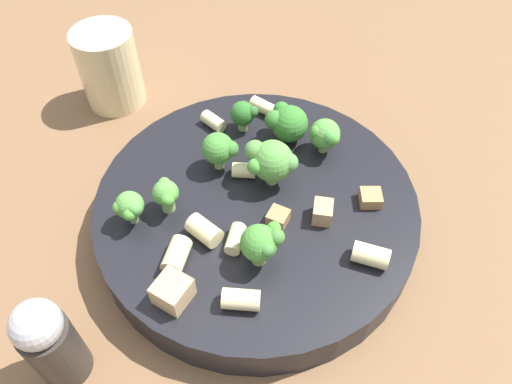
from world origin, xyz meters
The scene contains 24 objects.
ground_plane centered at (0.00, 0.00, 0.00)m, with size 2.00×2.00×0.00m, color brown.
pasta_bowl centered at (0.00, 0.00, 0.02)m, with size 0.29×0.29×0.04m.
broccoli_floret_0 centered at (-0.02, 0.11, 0.06)m, with size 0.03×0.03×0.03m.
broccoli_floret_1 centered at (0.08, -0.03, 0.06)m, with size 0.04×0.04×0.04m.
broccoli_floret_2 centered at (-0.01, 0.08, 0.06)m, with size 0.03×0.02×0.03m.
broccoli_floret_3 centered at (-0.06, -0.01, 0.06)m, with size 0.03×0.03×0.04m.
broccoli_floret_4 centered at (0.09, 0.01, 0.06)m, with size 0.02×0.03×0.03m.
broccoli_floret_5 centered at (0.06, -0.07, 0.06)m, with size 0.03×0.03×0.04m.
broccoli_floret_6 centered at (0.04, 0.03, 0.06)m, with size 0.03×0.03×0.04m.
broccoli_floret_7 centered at (0.02, -0.01, 0.07)m, with size 0.04×0.04×0.05m.
rigatoni_0 centered at (0.12, -0.01, 0.04)m, with size 0.01×0.01×0.03m, color beige.
rigatoni_1 centered at (-0.05, 0.02, 0.04)m, with size 0.01×0.01×0.03m, color beige.
rigatoni_2 centered at (0.10, 0.04, 0.04)m, with size 0.01×0.01×0.03m, color beige.
rigatoni_3 centered at (-0.10, 0.02, 0.05)m, with size 0.02×0.02×0.03m, color beige.
rigatoni_4 centered at (-0.04, 0.04, 0.05)m, with size 0.02×0.02×0.03m, color beige.
rigatoni_5 centered at (0.03, 0.01, 0.05)m, with size 0.01×0.01×0.02m, color beige.
rigatoni_6 centered at (-0.07, -0.09, 0.05)m, with size 0.02×0.02×0.03m, color beige.
rigatoni_7 centered at (-0.06, 0.07, 0.05)m, with size 0.02×0.02×0.03m, color beige.
chicken_chunk_0 centered at (-0.01, -0.10, 0.04)m, with size 0.02×0.02×0.01m, color #A87A4C.
chicken_chunk_1 centered at (-0.09, 0.07, 0.05)m, with size 0.03×0.02×0.02m, color tan.
chicken_chunk_2 centered at (-0.03, -0.02, 0.04)m, with size 0.02×0.02×0.01m, color #A87A4C.
chicken_chunk_3 centered at (-0.02, -0.06, 0.05)m, with size 0.02×0.02×0.02m, color tan.
drinking_glass centered at (0.19, 0.16, 0.04)m, with size 0.07×0.07×0.09m.
pepper_shaker centered at (-0.13, 0.15, 0.05)m, with size 0.04×0.04×0.09m.
Camera 1 is at (-0.28, 0.01, 0.39)m, focal length 35.00 mm.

